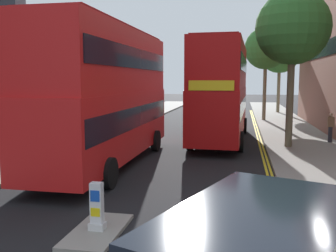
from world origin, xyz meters
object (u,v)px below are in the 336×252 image
keep_left_bollard (97,208)px  double_decker_bus_away (107,92)px  double_decker_bus_oncoming (222,89)px  pedestrian_far (331,127)px

keep_left_bollard → double_decker_bus_away: size_ratio=0.10×
double_decker_bus_oncoming → pedestrian_far: double_decker_bus_oncoming is taller
keep_left_bollard → pedestrian_far: bearing=59.9°
double_decker_bus_away → pedestrian_far: size_ratio=6.68×
keep_left_bollard → double_decker_bus_away: (-2.20, 6.87, 2.42)m
double_decker_bus_oncoming → pedestrian_far: (5.94, -0.29, -2.04)m
double_decker_bus_away → keep_left_bollard: bearing=-72.2°
double_decker_bus_oncoming → keep_left_bollard: bearing=-98.4°
keep_left_bollard → double_decker_bus_oncoming: bearing=81.6°
double_decker_bus_away → pedestrian_far: double_decker_bus_away is taller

